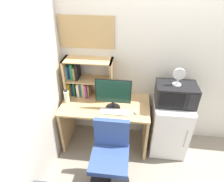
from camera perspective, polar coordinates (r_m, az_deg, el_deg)
name	(u,v)px	position (r m, az deg, el deg)	size (l,w,h in m)	color
wall_back	(205,64)	(2.92, 25.84, 7.12)	(6.40, 0.04, 2.60)	silver
desk	(106,117)	(2.90, -1.90, -7.58)	(1.25, 0.65, 0.76)	tan
hutch_bookshelf	(83,79)	(2.84, -8.54, 3.52)	(0.69, 0.27, 0.59)	tan
monitor	(113,93)	(2.54, 0.32, -0.68)	(0.48, 0.20, 0.45)	black
keyboard	(114,112)	(2.60, 0.68, -6.16)	(0.40, 0.13, 0.02)	silver
computer_mouse	(136,112)	(2.61, 7.16, -6.08)	(0.05, 0.10, 0.03)	silver
water_bottle	(67,97)	(2.82, -13.23, -1.60)	(0.07, 0.07, 0.20)	silver
mini_fridge	(169,126)	(3.01, 16.42, -9.96)	(0.51, 0.54, 0.86)	white
microwave	(176,94)	(2.68, 18.28, -0.87)	(0.52, 0.34, 0.28)	black
desk_fan	(179,76)	(2.54, 19.14, 4.19)	(0.15, 0.11, 0.24)	silver
desk_chair	(110,160)	(2.52, -0.53, -19.57)	(0.52, 0.52, 0.92)	black
wall_corkboard	(87,32)	(2.68, -7.51, 16.79)	(0.74, 0.02, 0.42)	tan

